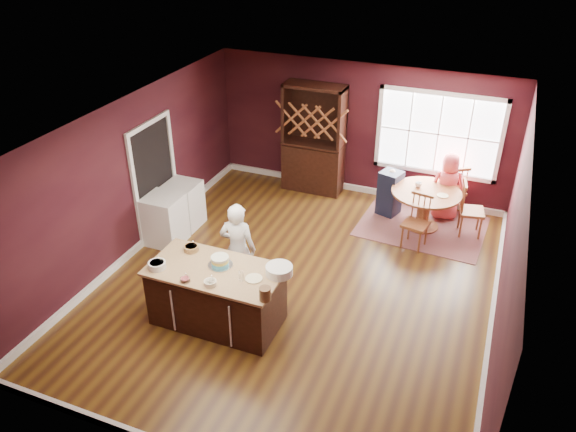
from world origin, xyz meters
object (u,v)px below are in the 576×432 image
(baker, at_px, (238,249))
(toddler, at_px, (391,174))
(kitchen_island, at_px, (217,296))
(layer_cake, at_px, (220,261))
(dryer, at_px, (184,204))
(chair_south, at_px, (416,222))
(hutch, at_px, (314,139))
(chair_north, at_px, (452,189))
(seated_woman, at_px, (448,186))
(dining_table, at_px, (425,202))
(high_chair, at_px, (390,192))
(chair_east, at_px, (472,209))
(washer, at_px, (165,220))

(baker, bearing_deg, toddler, -123.05)
(kitchen_island, distance_m, layer_cake, 0.56)
(baker, xyz_separation_m, layer_cake, (0.06, -0.66, 0.22))
(toddler, relative_size, dryer, 0.30)
(chair_south, relative_size, hutch, 0.44)
(chair_north, relative_size, seated_woman, 0.79)
(dining_table, distance_m, chair_south, 0.74)
(chair_north, bearing_deg, high_chair, -11.31)
(seated_woman, relative_size, high_chair, 1.44)
(chair_north, distance_m, hutch, 2.89)
(layer_cake, relative_size, chair_north, 0.34)
(chair_south, relative_size, high_chair, 1.07)
(kitchen_island, height_order, hutch, hutch)
(kitchen_island, relative_size, dining_table, 1.49)
(chair_east, bearing_deg, chair_south, 122.19)
(washer, relative_size, dryer, 1.04)
(chair_east, relative_size, seated_woman, 0.79)
(chair_north, relative_size, toddler, 4.07)
(dining_table, relative_size, layer_cake, 3.59)
(chair_south, xyz_separation_m, toddler, (-0.72, 1.09, 0.31))
(high_chair, height_order, dryer, high_chair)
(layer_cake, bearing_deg, chair_south, 52.71)
(kitchen_island, xyz_separation_m, toddler, (1.55, 4.14, 0.37))
(washer, xyz_separation_m, dryer, (0.00, 0.64, -0.02))
(chair_south, relative_size, washer, 1.11)
(kitchen_island, height_order, chair_south, chair_south)
(chair_north, distance_m, seated_woman, 0.26)
(kitchen_island, height_order, baker, baker)
(kitchen_island, distance_m, baker, 0.84)
(dining_table, bearing_deg, high_chair, 159.37)
(chair_south, bearing_deg, chair_east, 53.63)
(layer_cake, distance_m, hutch, 4.40)
(kitchen_island, xyz_separation_m, dining_table, (2.30, 3.79, 0.10))
(baker, height_order, high_chair, baker)
(hutch, distance_m, washer, 3.48)
(layer_cake, height_order, toddler, layer_cake)
(dryer, bearing_deg, chair_north, 26.91)
(kitchen_island, relative_size, chair_east, 1.80)
(chair_north, relative_size, high_chair, 1.14)
(seated_woman, height_order, high_chair, seated_woman)
(high_chair, bearing_deg, hutch, -177.02)
(chair_east, relative_size, toddler, 4.05)
(seated_woman, relative_size, dryer, 1.54)
(seated_woman, xyz_separation_m, washer, (-4.49, -2.75, -0.22))
(chair_east, distance_m, seated_woman, 0.71)
(chair_south, relative_size, seated_woman, 0.75)
(seated_woman, relative_size, hutch, 0.59)
(chair_east, relative_size, hutch, 0.47)
(baker, relative_size, seated_woman, 1.16)
(kitchen_island, distance_m, washer, 2.44)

